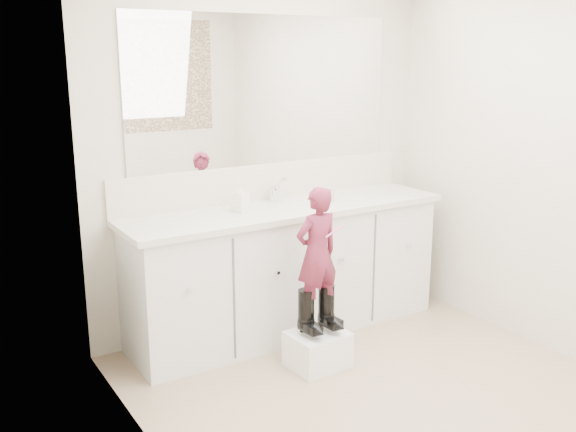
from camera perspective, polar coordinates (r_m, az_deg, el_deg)
floor at (r=3.73m, az=10.28°, el=-16.31°), size 3.00×3.00×0.00m
wall_back at (r=4.49m, az=-2.02°, el=5.44°), size 2.60×0.00×2.60m
wall_left at (r=2.61m, az=-10.21°, el=-1.19°), size 0.00×3.00×3.00m
wall_right at (r=4.28m, az=24.04°, el=3.80°), size 0.00×3.00×3.00m
vanity_cabinet at (r=4.45m, az=-0.14°, el=-4.94°), size 2.20×0.55×0.85m
countertop at (r=4.31m, az=-0.04°, el=0.60°), size 2.28×0.58×0.04m
backsplash at (r=4.51m, az=-1.90°, el=3.09°), size 2.28×0.03×0.25m
mirror at (r=4.43m, az=-1.99°, el=11.05°), size 2.00×0.02×1.00m
faucet at (r=4.43m, az=-1.17°, el=1.91°), size 0.08×0.08×0.10m
cup at (r=4.46m, az=3.75°, el=1.83°), size 0.11×0.11×0.08m
soap_bottle at (r=4.15m, az=-4.27°, el=1.71°), size 0.12×0.12×0.19m
step_stool at (r=4.05m, az=2.66°, el=-11.74°), size 0.36×0.31×0.22m
boot_left at (r=3.93m, az=1.62°, el=-8.56°), size 0.12×0.20×0.29m
boot_right at (r=4.00m, az=3.42°, el=-8.10°), size 0.12×0.20×0.29m
toddler at (r=3.84m, az=2.59°, el=-3.33°), size 0.31×0.21×0.81m
toothbrush at (r=3.78m, az=4.18°, el=-1.38°), size 0.14×0.02×0.06m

